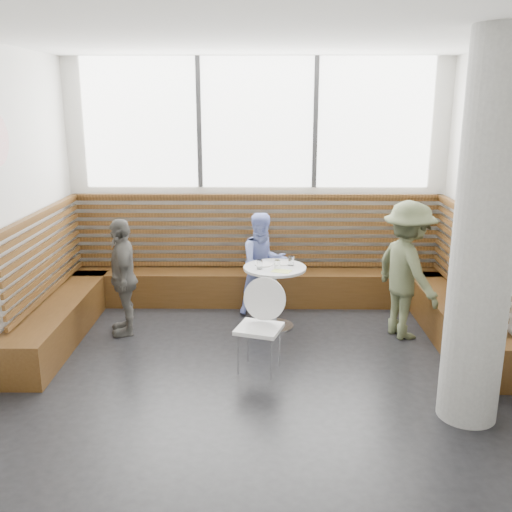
{
  "coord_description": "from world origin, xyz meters",
  "views": [
    {
      "loc": [
        0.06,
        -5.06,
        2.66
      ],
      "look_at": [
        0.0,
        1.0,
        1.0
      ],
      "focal_mm": 40.0,
      "sensor_mm": 36.0,
      "label": 1
    }
  ],
  "objects_px": {
    "cafe_table": "(275,284)",
    "child_left": "(123,277)",
    "concrete_column": "(485,237)",
    "child_back": "(263,264)",
    "adult_man": "(407,270)",
    "cafe_chair": "(259,317)"
  },
  "relations": [
    {
      "from": "cafe_table",
      "to": "child_left",
      "type": "xyz_separation_m",
      "value": [
        -1.76,
        -0.18,
        0.14
      ]
    },
    {
      "from": "concrete_column",
      "to": "child_left",
      "type": "xyz_separation_m",
      "value": [
        -3.39,
        1.82,
        -0.91
      ]
    },
    {
      "from": "cafe_table",
      "to": "child_back",
      "type": "height_order",
      "value": "child_back"
    },
    {
      "from": "cafe_table",
      "to": "adult_man",
      "type": "height_order",
      "value": "adult_man"
    },
    {
      "from": "adult_man",
      "to": "child_left",
      "type": "bearing_deg",
      "value": 67.96
    },
    {
      "from": "cafe_table",
      "to": "cafe_chair",
      "type": "bearing_deg",
      "value": -99.39
    },
    {
      "from": "concrete_column",
      "to": "cafe_chair",
      "type": "xyz_separation_m",
      "value": [
        -1.81,
        0.91,
        -1.05
      ]
    },
    {
      "from": "adult_man",
      "to": "cafe_table",
      "type": "bearing_deg",
      "value": 59.94
    },
    {
      "from": "child_back",
      "to": "adult_man",
      "type": "bearing_deg",
      "value": -44.69
    },
    {
      "from": "concrete_column",
      "to": "adult_man",
      "type": "height_order",
      "value": "concrete_column"
    },
    {
      "from": "cafe_table",
      "to": "adult_man",
      "type": "distance_m",
      "value": 1.54
    },
    {
      "from": "cafe_chair",
      "to": "child_left",
      "type": "xyz_separation_m",
      "value": [
        -1.58,
        0.91,
        0.14
      ]
    },
    {
      "from": "child_back",
      "to": "concrete_column",
      "type": "bearing_deg",
      "value": -75.13
    },
    {
      "from": "cafe_chair",
      "to": "child_back",
      "type": "relative_size",
      "value": 0.71
    },
    {
      "from": "cafe_table",
      "to": "concrete_column",
      "type": "bearing_deg",
      "value": -50.69
    },
    {
      "from": "cafe_chair",
      "to": "adult_man",
      "type": "height_order",
      "value": "adult_man"
    },
    {
      "from": "cafe_chair",
      "to": "adult_man",
      "type": "bearing_deg",
      "value": 43.98
    },
    {
      "from": "concrete_column",
      "to": "cafe_table",
      "type": "distance_m",
      "value": 2.78
    },
    {
      "from": "adult_man",
      "to": "child_back",
      "type": "bearing_deg",
      "value": 44.94
    },
    {
      "from": "child_left",
      "to": "cafe_chair",
      "type": "bearing_deg",
      "value": 46.55
    },
    {
      "from": "cafe_chair",
      "to": "child_back",
      "type": "bearing_deg",
      "value": 105.76
    },
    {
      "from": "cafe_table",
      "to": "child_back",
      "type": "bearing_deg",
      "value": 105.39
    }
  ]
}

